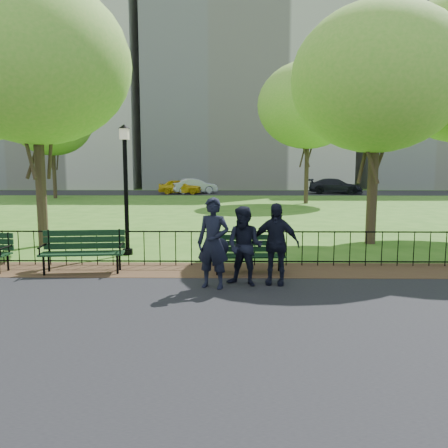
{
  "coord_description": "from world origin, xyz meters",
  "views": [
    {
      "loc": [
        -0.03,
        -8.85,
        2.47
      ],
      "look_at": [
        -0.17,
        1.5,
        1.14
      ],
      "focal_mm": 35.0,
      "sensor_mm": 36.0,
      "label": 1
    }
  ],
  "objects_px": {
    "tree_far_w": "(52,122)",
    "person_mid": "(245,246)",
    "park_bench_left_a": "(83,247)",
    "tree_near_e": "(377,79)",
    "park_bench_main": "(237,249)",
    "tree_near_w": "(34,62)",
    "taxi": "(180,187)",
    "sedan_silver": "(194,186)",
    "lamppost": "(126,185)",
    "tree_far_e": "(308,105)",
    "person_right": "(275,244)",
    "person_left": "(213,243)",
    "sedan_dark": "(336,186)"
  },
  "relations": [
    {
      "from": "person_left",
      "to": "taxi",
      "type": "height_order",
      "value": "person_left"
    },
    {
      "from": "park_bench_main",
      "to": "tree_near_w",
      "type": "relative_size",
      "value": 0.21
    },
    {
      "from": "tree_far_w",
      "to": "person_mid",
      "type": "distance_m",
      "value": 30.77
    },
    {
      "from": "tree_far_e",
      "to": "person_right",
      "type": "relative_size",
      "value": 5.57
    },
    {
      "from": "person_right",
      "to": "sedan_silver",
      "type": "xyz_separation_m",
      "value": [
        -4.42,
        32.89,
        -0.14
      ]
    },
    {
      "from": "tree_near_e",
      "to": "person_mid",
      "type": "xyz_separation_m",
      "value": [
        -4.31,
        -5.26,
        -4.39
      ]
    },
    {
      "from": "sedan_dark",
      "to": "tree_near_w",
      "type": "bearing_deg",
      "value": 166.91
    },
    {
      "from": "tree_near_w",
      "to": "taxi",
      "type": "height_order",
      "value": "tree_near_w"
    },
    {
      "from": "taxi",
      "to": "sedan_silver",
      "type": "height_order",
      "value": "sedan_silver"
    },
    {
      "from": "park_bench_left_a",
      "to": "lamppost",
      "type": "xyz_separation_m",
      "value": [
        0.54,
        2.16,
        1.38
      ]
    },
    {
      "from": "lamppost",
      "to": "tree_near_w",
      "type": "xyz_separation_m",
      "value": [
        -3.01,
        1.38,
        3.65
      ]
    },
    {
      "from": "park_bench_main",
      "to": "sedan_dark",
      "type": "distance_m",
      "value": 33.32
    },
    {
      "from": "tree_near_e",
      "to": "sedan_dark",
      "type": "xyz_separation_m",
      "value": [
        5.46,
        27.62,
        -4.5
      ]
    },
    {
      "from": "sedan_dark",
      "to": "tree_far_e",
      "type": "bearing_deg",
      "value": 173.56
    },
    {
      "from": "park_bench_left_a",
      "to": "person_mid",
      "type": "distance_m",
      "value": 3.97
    },
    {
      "from": "park_bench_main",
      "to": "tree_near_e",
      "type": "xyz_separation_m",
      "value": [
        4.45,
        4.2,
        4.64
      ]
    },
    {
      "from": "park_bench_left_a",
      "to": "sedan_dark",
      "type": "distance_m",
      "value": 34.5
    },
    {
      "from": "lamppost",
      "to": "person_right",
      "type": "xyz_separation_m",
      "value": [
        3.9,
        -3.18,
        -1.12
      ]
    },
    {
      "from": "tree_near_w",
      "to": "person_right",
      "type": "bearing_deg",
      "value": -33.45
    },
    {
      "from": "person_right",
      "to": "taxi",
      "type": "xyz_separation_m",
      "value": [
        -5.69,
        32.31,
        -0.17
      ]
    },
    {
      "from": "tree_far_e",
      "to": "person_left",
      "type": "distance_m",
      "value": 23.32
    },
    {
      "from": "park_bench_left_a",
      "to": "tree_far_w",
      "type": "relative_size",
      "value": 0.22
    },
    {
      "from": "park_bench_main",
      "to": "tree_near_w",
      "type": "bearing_deg",
      "value": 146.68
    },
    {
      "from": "park_bench_left_a",
      "to": "tree_near_w",
      "type": "distance_m",
      "value": 6.63
    },
    {
      "from": "tree_far_e",
      "to": "tree_near_e",
      "type": "bearing_deg",
      "value": -92.48
    },
    {
      "from": "sedan_silver",
      "to": "sedan_dark",
      "type": "distance_m",
      "value": 13.54
    },
    {
      "from": "park_bench_left_a",
      "to": "tree_near_e",
      "type": "xyz_separation_m",
      "value": [
        8.1,
        4.11,
        4.62
      ]
    },
    {
      "from": "person_right",
      "to": "person_left",
      "type": "bearing_deg",
      "value": -151.75
    },
    {
      "from": "tree_far_e",
      "to": "sedan_dark",
      "type": "distance_m",
      "value": 13.55
    },
    {
      "from": "park_bench_main",
      "to": "sedan_silver",
      "type": "height_order",
      "value": "sedan_silver"
    },
    {
      "from": "person_right",
      "to": "taxi",
      "type": "distance_m",
      "value": 32.81
    },
    {
      "from": "tree_near_e",
      "to": "tree_far_w",
      "type": "bearing_deg",
      "value": 131.65
    },
    {
      "from": "person_mid",
      "to": "lamppost",
      "type": "bearing_deg",
      "value": 157.39
    },
    {
      "from": "tree_near_e",
      "to": "tree_far_w",
      "type": "height_order",
      "value": "tree_far_w"
    },
    {
      "from": "lamppost",
      "to": "tree_far_e",
      "type": "height_order",
      "value": "tree_far_e"
    },
    {
      "from": "park_bench_main",
      "to": "tree_far_e",
      "type": "height_order",
      "value": "tree_far_e"
    },
    {
      "from": "lamppost",
      "to": "taxi",
      "type": "xyz_separation_m",
      "value": [
        -1.79,
        29.13,
        -1.3
      ]
    },
    {
      "from": "tree_far_w",
      "to": "person_left",
      "type": "xyz_separation_m",
      "value": [
        13.97,
        -26.73,
        -5.21
      ]
    },
    {
      "from": "park_bench_left_a",
      "to": "sedan_dark",
      "type": "height_order",
      "value": "sedan_dark"
    },
    {
      "from": "tree_near_w",
      "to": "sedan_dark",
      "type": "distance_m",
      "value": 32.8
    },
    {
      "from": "lamppost",
      "to": "tree_near_e",
      "type": "relative_size",
      "value": 0.49
    },
    {
      "from": "taxi",
      "to": "lamppost",
      "type": "bearing_deg",
      "value": -171.88
    },
    {
      "from": "tree_near_e",
      "to": "person_left",
      "type": "bearing_deg",
      "value": -132.32
    },
    {
      "from": "tree_far_w",
      "to": "person_left",
      "type": "height_order",
      "value": "tree_far_w"
    },
    {
      "from": "tree_far_w",
      "to": "sedan_dark",
      "type": "bearing_deg",
      "value": 14.56
    },
    {
      "from": "lamppost",
      "to": "sedan_silver",
      "type": "distance_m",
      "value": 29.74
    },
    {
      "from": "taxi",
      "to": "sedan_silver",
      "type": "bearing_deg",
      "value": -60.78
    },
    {
      "from": "tree_near_e",
      "to": "sedan_silver",
      "type": "distance_m",
      "value": 29.26
    },
    {
      "from": "park_bench_left_a",
      "to": "sedan_silver",
      "type": "bearing_deg",
      "value": 83.82
    },
    {
      "from": "park_bench_left_a",
      "to": "tree_near_e",
      "type": "bearing_deg",
      "value": 20.75
    }
  ]
}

